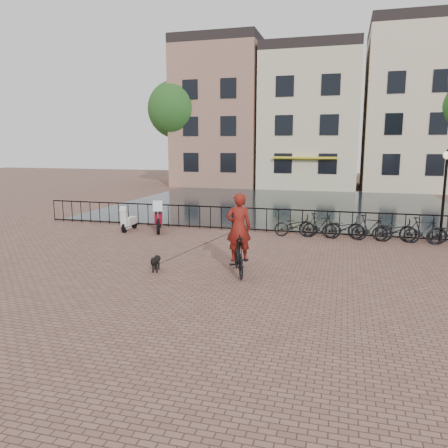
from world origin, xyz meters
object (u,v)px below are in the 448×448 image
(cyclist, at_px, (239,239))
(scooter, at_px, (129,217))
(dog, at_px, (156,263))
(motorcycle, at_px, (158,214))
(lamp_post, at_px, (445,180))

(cyclist, distance_m, scooter, 7.90)
(cyclist, xyz_separation_m, dog, (-2.41, -0.39, -0.79))
(dog, bearing_deg, scooter, 109.73)
(motorcycle, height_order, scooter, motorcycle)
(lamp_post, distance_m, motorcycle, 11.39)
(cyclist, height_order, motorcycle, cyclist)
(motorcycle, bearing_deg, lamp_post, -19.80)
(lamp_post, relative_size, cyclist, 1.26)
(lamp_post, relative_size, dog, 4.36)
(scooter, bearing_deg, lamp_post, 2.54)
(cyclist, relative_size, scooter, 2.17)
(lamp_post, distance_m, dog, 11.03)
(lamp_post, distance_m, cyclist, 8.80)
(motorcycle, distance_m, scooter, 1.28)
(dog, relative_size, motorcycle, 0.38)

